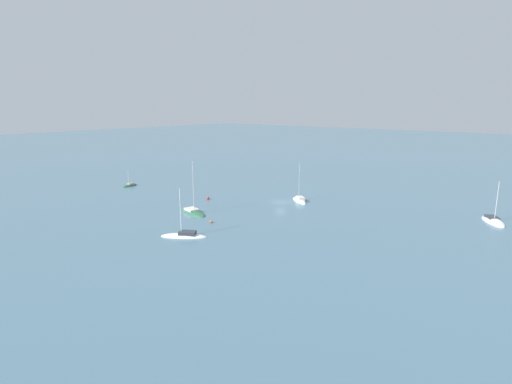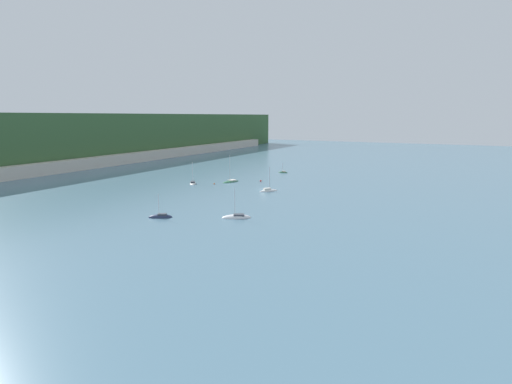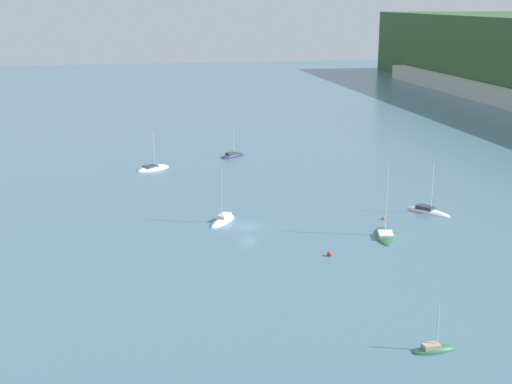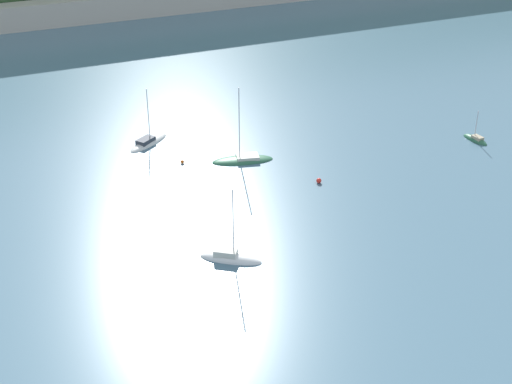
# 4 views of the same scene
# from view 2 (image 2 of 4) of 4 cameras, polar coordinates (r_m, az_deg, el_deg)

# --- Properties ---
(ground_plane) EXTENTS (600.00, 600.00, 0.00)m
(ground_plane) POSITION_cam_2_polar(r_m,az_deg,el_deg) (150.76, 1.08, 0.41)
(ground_plane) COLOR slate
(hillside_ridge) EXTENTS (477.38, 76.12, 28.69)m
(hillside_ridge) POSITION_cam_2_polar(r_m,az_deg,el_deg) (252.95, -31.19, 6.34)
(hillside_ridge) COLOR #385B33
(hillside_ridge) RESTS_ON ground_plane
(shore_town_strip) EXTENTS (405.77, 6.00, 5.73)m
(shore_town_strip) POSITION_cam_2_polar(r_m,az_deg,el_deg) (219.76, -25.14, 3.42)
(shore_town_strip) COLOR beige
(shore_town_strip) RESTS_ON ground_plane
(sailboat_0) EXTENTS (6.92, 5.92, 9.70)m
(sailboat_0) POSITION_cam_2_polar(r_m,az_deg,el_deg) (146.52, 1.79, 0.15)
(sailboat_0) COLOR white
(sailboat_0) RESTS_ON ground_plane
(sailboat_1) EXTENTS (1.86, 4.89, 5.37)m
(sailboat_1) POSITION_cam_2_polar(r_m,az_deg,el_deg) (195.19, 3.87, 2.79)
(sailboat_1) COLOR #2D6647
(sailboat_1) RESTS_ON ground_plane
(sailboat_2) EXTENTS (9.41, 5.30, 11.82)m
(sailboat_2) POSITION_cam_2_polar(r_m,az_deg,el_deg) (167.68, -3.61, 1.47)
(sailboat_2) COLOR #2D6647
(sailboat_2) RESTS_ON ground_plane
(sailboat_3) EXTENTS (6.58, 8.23, 9.12)m
(sailboat_3) POSITION_cam_2_polar(r_m,az_deg,el_deg) (108.54, -2.80, -3.68)
(sailboat_3) COLOR silver
(sailboat_3) RESTS_ON ground_plane
(sailboat_4) EXTENTS (8.07, 6.52, 9.30)m
(sailboat_4) POSITION_cam_2_polar(r_m,az_deg,el_deg) (165.40, -9.01, 1.24)
(sailboat_4) COLOR white
(sailboat_4) RESTS_ON ground_plane
(sailboat_5) EXTENTS (5.20, 6.57, 7.43)m
(sailboat_5) POSITION_cam_2_polar(r_m,az_deg,el_deg) (111.85, -13.48, -3.53)
(sailboat_5) COLOR #232D4C
(sailboat_5) RESTS_ON ground_plane
(mooring_buoy_0) EXTENTS (0.53, 0.53, 0.53)m
(mooring_buoy_0) POSITION_cam_2_polar(r_m,az_deg,el_deg) (162.22, -5.99, 1.18)
(mooring_buoy_0) COLOR orange
(mooring_buoy_0) RESTS_ON ground_plane
(mooring_buoy_1) EXTENTS (0.70, 0.70, 0.70)m
(mooring_buoy_1) POSITION_cam_2_polar(r_m,az_deg,el_deg) (168.13, 0.68, 1.61)
(mooring_buoy_1) COLOR red
(mooring_buoy_1) RESTS_ON ground_plane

